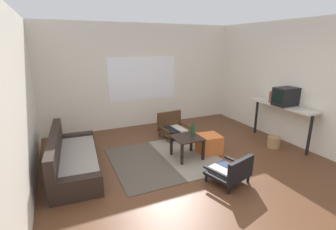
{
  "coord_description": "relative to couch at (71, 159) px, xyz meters",
  "views": [
    {
      "loc": [
        -2.13,
        -3.31,
        2.2
      ],
      "look_at": [
        -0.19,
        0.95,
        0.84
      ],
      "focal_mm": 26.51,
      "sensor_mm": 36.0,
      "label": 1
    }
  ],
  "objects": [
    {
      "name": "area_rug",
      "position": [
        1.7,
        -0.29,
        -0.21
      ],
      "size": [
        2.03,
        1.89,
        0.01
      ],
      "color": "#4C4238",
      "rests_on": "ground"
    },
    {
      "name": "side_wall_right",
      "position": [
        4.69,
        -0.77,
        1.14
      ],
      "size": [
        0.12,
        6.6,
        2.7
      ],
      "primitive_type": "cube",
      "color": "silver",
      "rests_on": "ground"
    },
    {
      "name": "ground_plane",
      "position": [
        2.03,
        -1.07,
        -0.21
      ],
      "size": [
        7.8,
        7.8,
        0.0
      ],
      "primitive_type": "plane",
      "color": "#56331E"
    },
    {
      "name": "clay_vase",
      "position": [
        4.41,
        -0.33,
        0.82
      ],
      "size": [
        0.22,
        0.22,
        0.34
      ],
      "color": "brown",
      "rests_on": "console_shelf"
    },
    {
      "name": "couch",
      "position": [
        0.0,
        0.0,
        0.0
      ],
      "size": [
        0.92,
        2.15,
        0.7
      ],
      "color": "black",
      "rests_on": "ground"
    },
    {
      "name": "crt_television",
      "position": [
        4.4,
        -0.65,
        0.88
      ],
      "size": [
        0.49,
        0.35,
        0.39
      ],
      "color": "black",
      "rests_on": "console_shelf"
    },
    {
      "name": "armchair_striped_foreground",
      "position": [
        2.3,
        -1.55,
        0.02
      ],
      "size": [
        0.71,
        0.68,
        0.5
      ],
      "color": "black",
      "rests_on": "ground"
    },
    {
      "name": "ottoman_orange",
      "position": [
        2.66,
        -0.38,
        -0.02
      ],
      "size": [
        0.48,
        0.48,
        0.38
      ],
      "primitive_type": "cube",
      "rotation": [
        0.0,
        0.0,
        -0.1
      ],
      "color": "#D1662D",
      "rests_on": "ground"
    },
    {
      "name": "far_wall_with_window",
      "position": [
        2.03,
        1.99,
        1.14
      ],
      "size": [
        5.6,
        0.13,
        2.7
      ],
      "color": "silver",
      "rests_on": "ground"
    },
    {
      "name": "glass_bottle",
      "position": [
        2.26,
        -0.37,
        0.35
      ],
      "size": [
        0.07,
        0.07,
        0.29
      ],
      "color": "#194723",
      "rests_on": "coffee_table"
    },
    {
      "name": "side_wall_left",
      "position": [
        -0.63,
        -0.77,
        1.14
      ],
      "size": [
        0.12,
        6.6,
        2.7
      ],
      "primitive_type": "cube",
      "color": "silver",
      "rests_on": "ground"
    },
    {
      "name": "console_shelf",
      "position": [
        4.41,
        -0.59,
        0.57
      ],
      "size": [
        0.36,
        1.59,
        0.9
      ],
      "color": "beige",
      "rests_on": "ground"
    },
    {
      "name": "armchair_by_window",
      "position": [
        2.37,
        0.77,
        0.04
      ],
      "size": [
        0.68,
        0.63,
        0.59
      ],
      "color": "#472D19",
      "rests_on": "ground"
    },
    {
      "name": "wicker_basket",
      "position": [
        4.1,
        -0.74,
        -0.09
      ],
      "size": [
        0.27,
        0.27,
        0.24
      ],
      "primitive_type": "cylinder",
      "color": "#9E7A4C",
      "rests_on": "ground"
    },
    {
      "name": "coffee_table",
      "position": [
        2.12,
        -0.41,
        0.13
      ],
      "size": [
        0.54,
        0.55,
        0.43
      ],
      "color": "black",
      "rests_on": "ground"
    }
  ]
}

